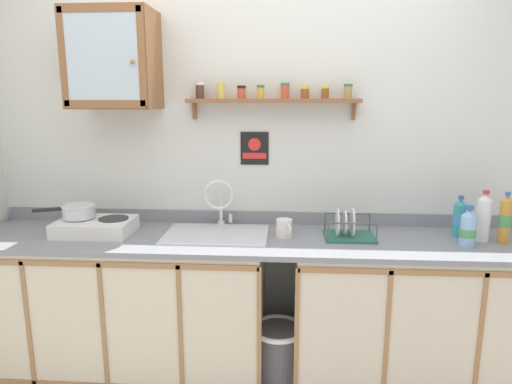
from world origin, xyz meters
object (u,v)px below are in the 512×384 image
(dish_rack, at_px, (348,230))
(warning_sign, at_px, (255,149))
(bottle_juice_amber_0, at_px, (505,219))
(mug, at_px, (284,228))
(wall_cabinet, at_px, (113,60))
(hot_plate_stove, at_px, (95,226))
(bottle_opaque_white_1, at_px, (483,217))
(bottle_detergent_teal_3, at_px, (459,218))
(bottle_water_blue_2, at_px, (468,228))
(trash_bin, at_px, (278,359))
(sink, at_px, (217,236))
(saucepan, at_px, (78,211))

(dish_rack, distance_m, warning_sign, 0.76)
(bottle_juice_amber_0, relative_size, mug, 2.25)
(wall_cabinet, bearing_deg, hot_plate_stove, -132.67)
(bottle_opaque_white_1, relative_size, bottle_detergent_teal_3, 1.19)
(bottle_opaque_white_1, xyz_separation_m, bottle_detergent_teal_3, (-0.10, 0.07, -0.03))
(bottle_water_blue_2, relative_size, wall_cabinet, 0.40)
(bottle_water_blue_2, bearing_deg, mug, 174.96)
(hot_plate_stove, bearing_deg, bottle_detergent_teal_3, 2.30)
(bottle_opaque_white_1, bearing_deg, wall_cabinet, 176.89)
(bottle_juice_amber_0, height_order, trash_bin, bottle_juice_amber_0)
(hot_plate_stove, bearing_deg, bottle_opaque_white_1, 0.44)
(bottle_water_blue_2, distance_m, trash_bin, 1.29)
(hot_plate_stove, bearing_deg, dish_rack, 0.90)
(hot_plate_stove, bearing_deg, bottle_water_blue_2, -2.22)
(bottle_detergent_teal_3, bearing_deg, wall_cabinet, 178.68)
(bottle_detergent_teal_3, height_order, wall_cabinet, wall_cabinet)
(sink, relative_size, dish_rack, 2.09)
(sink, xyz_separation_m, bottle_opaque_white_1, (1.50, -0.01, 0.15))
(hot_plate_stove, relative_size, mug, 3.39)
(bottle_opaque_white_1, relative_size, dish_rack, 1.01)
(wall_cabinet, bearing_deg, bottle_detergent_teal_3, -1.32)
(dish_rack, relative_size, trash_bin, 0.67)
(bottle_juice_amber_0, xyz_separation_m, dish_rack, (-0.85, 0.04, -0.09))
(saucepan, height_order, bottle_detergent_teal_3, bottle_detergent_teal_3)
(bottle_juice_amber_0, relative_size, dish_rack, 1.00)
(dish_rack, xyz_separation_m, warning_sign, (-0.56, 0.27, 0.44))
(hot_plate_stove, distance_m, warning_sign, 1.06)
(saucepan, distance_m, wall_cabinet, 0.91)
(mug, bearing_deg, sink, 176.54)
(trash_bin, bearing_deg, bottle_opaque_white_1, 7.41)
(dish_rack, height_order, warning_sign, warning_sign)
(bottle_juice_amber_0, height_order, bottle_opaque_white_1, bottle_opaque_white_1)
(trash_bin, bearing_deg, bottle_water_blue_2, 2.75)
(bottle_detergent_teal_3, bearing_deg, bottle_water_blue_2, -94.66)
(dish_rack, bearing_deg, wall_cabinet, 175.46)
(hot_plate_stove, relative_size, dish_rack, 1.52)
(hot_plate_stove, xyz_separation_m, bottle_juice_amber_0, (2.33, -0.02, 0.09))
(sink, relative_size, bottle_detergent_teal_3, 2.48)
(bottle_water_blue_2, xyz_separation_m, dish_rack, (-0.63, 0.10, -0.05))
(sink, xyz_separation_m, bottle_detergent_teal_3, (1.40, 0.06, 0.12))
(trash_bin, bearing_deg, bottle_detergent_teal_3, 11.82)
(bottle_water_blue_2, xyz_separation_m, mug, (-0.99, 0.09, -0.04))
(wall_cabinet, relative_size, warning_sign, 2.74)
(bottle_opaque_white_1, distance_m, trash_bin, 1.41)
(bottle_juice_amber_0, xyz_separation_m, wall_cabinet, (-2.20, 0.15, 0.87))
(wall_cabinet, bearing_deg, dish_rack, -4.54)
(warning_sign, bearing_deg, saucepan, -165.32)
(bottle_opaque_white_1, distance_m, bottle_detergent_teal_3, 0.13)
(bottle_juice_amber_0, height_order, bottle_detergent_teal_3, bottle_juice_amber_0)
(hot_plate_stove, bearing_deg, wall_cabinet, 47.33)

